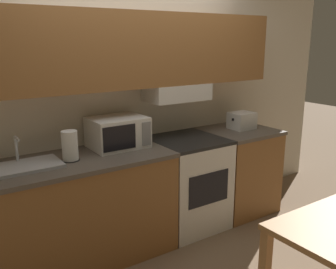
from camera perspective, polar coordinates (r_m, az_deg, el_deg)
The scene contains 9 objects.
ground_plane at distance 3.96m, azimuth -5.51°, elevation -13.12°, with size 16.00×16.00×0.00m, color #7F664C.
wall_back at distance 3.48m, azimuth -5.42°, elevation 8.75°, with size 5.33×0.38×2.55m.
lower_counter_main at distance 3.23m, azimuth -13.65°, elevation -11.20°, with size 1.59×0.70×0.89m.
lower_counter_right_stub at distance 4.15m, azimuth 10.49°, elevation -5.24°, with size 0.71×0.70×0.89m.
stove_range at distance 3.73m, azimuth 2.85°, elevation -7.30°, with size 0.65×0.68×0.89m.
microwave at distance 3.31m, azimuth -7.68°, elevation 0.35°, with size 0.48×0.38×0.27m.
toaster at distance 4.04m, azimuth 11.17°, elevation 2.12°, with size 0.26×0.21×0.18m.
sink_basin at distance 2.97m, azimuth -21.40°, elevation -4.53°, with size 0.56×0.33×0.22m.
paper_towel_roll at distance 3.01m, azimuth -14.72°, elevation -1.69°, with size 0.14×0.14×0.24m.
Camera 1 is at (-1.64, -3.11, 1.82)m, focal length 40.00 mm.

